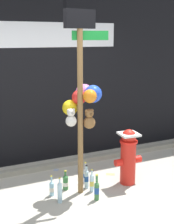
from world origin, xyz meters
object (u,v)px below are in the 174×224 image
Objects in this scene: memorial_post at (83,90)px; bottle_2 at (86,175)px; bottle_3 at (87,178)px; fire_hydrant at (128,155)px; bottle_5 at (92,183)px; bottle_4 at (60,192)px; bottle_1 at (66,182)px; bottle_6 at (52,188)px; bottle_0 at (97,190)px.

memorial_post is 1.37m from bottle_2.
memorial_post is 1.31m from bottle_3.
bottle_3 is at bearing 170.02° from fire_hydrant.
bottle_3 is 1.05× the size of bottle_5.
bottle_2 is at bearing 151.69° from fire_hydrant.
bottle_4 is 0.53m from bottle_5.
bottle_2 is at bearing 80.68° from bottle_5.
bottle_1 is at bearing 167.95° from fire_hydrant.
bottle_3 is 1.21× the size of bottle_6.
bottle_2 is at bearing 15.73° from bottle_1.
bottle_1 is at bearing 57.16° from bottle_4.
bottle_0 is 1.03× the size of bottle_4.
bottle_0 is (-0.66, -0.27, -0.30)m from fire_hydrant.
bottle_0 is 0.54m from bottle_1.
bottle_1 is at bearing 120.23° from bottle_0.
bottle_3 reaches higher than bottle_5.
fire_hydrant is 0.77m from bottle_0.
bottle_1 is (-0.93, 0.20, -0.33)m from fire_hydrant.
bottle_6 is (-0.24, -0.09, -0.01)m from bottle_1.
fire_hydrant is 2.36× the size of bottle_3.
bottle_3 is at bearing -111.12° from bottle_2.
bottle_1 is 0.39m from bottle_5.
bottle_1 is (-0.22, 0.12, -1.35)m from memorial_post.
bottle_3 reaches higher than bottle_2.
fire_hydrant reaches higher than bottle_3.
memorial_post is 3.12× the size of fire_hydrant.
bottle_4 is (-0.48, 0.14, 0.01)m from bottle_0.
bottle_5 reaches higher than bottle_2.
bottle_1 is at bearing 151.86° from memorial_post.
bottle_1 is at bearing 19.69° from bottle_6.
bottle_2 is at bearing 80.18° from bottle_0.
bottle_5 is (0.31, -0.22, 0.02)m from bottle_1.
bottle_4 reaches higher than bottle_5.
bottle_4 is at bearing 163.13° from bottle_0.
bottle_6 is (-1.17, 0.11, -0.33)m from fire_hydrant.
fire_hydrant is 2.85× the size of bottle_6.
bottle_1 is 0.92× the size of bottle_2.
bottle_2 reaches higher than bottle_6.
bottle_0 is 0.38m from bottle_3.
bottle_3 is 0.55m from bottle_4.
fire_hydrant is at bearing -12.05° from bottle_1.
bottle_1 is (-0.27, 0.46, -0.03)m from bottle_0.
bottle_5 reaches higher than bottle_1.
bottle_3 is (0.07, 0.03, -1.31)m from memorial_post.
fire_hydrant reaches higher than bottle_5.
bottle_1 is at bearing -164.27° from bottle_2.
bottle_6 reaches higher than bottle_1.
bottle_1 is at bearing 144.91° from bottle_5.
bottle_4 is at bearing -122.84° from bottle_1.
fire_hydrant reaches higher than bottle_6.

